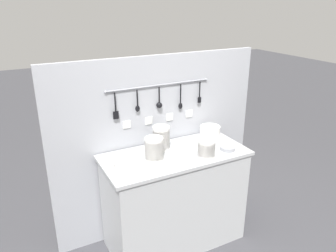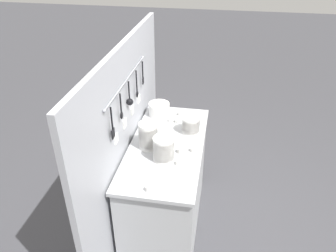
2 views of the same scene
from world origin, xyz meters
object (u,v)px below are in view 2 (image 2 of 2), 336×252
at_px(cup_beside_plates, 180,150).
at_px(cup_mid_row, 171,120).
at_px(bowl_stack_wide_centre, 163,149).
at_px(bowl_stack_back_corner, 148,136).
at_px(cup_front_left, 194,149).
at_px(plate_stack, 159,109).
at_px(cup_centre, 179,162).
at_px(cup_by_caddy, 149,189).
at_px(cup_edge_far, 154,128).
at_px(cup_back_right, 164,138).
at_px(cup_front_right, 178,121).
at_px(steel_mixing_bowl, 191,117).
at_px(cup_edge_near, 181,113).
at_px(bowl_stack_nested_right, 191,125).

xyz_separation_m(cup_beside_plates, cup_mid_row, (0.47, 0.15, 0.00)).
xyz_separation_m(bowl_stack_wide_centre, cup_mid_row, (0.59, 0.04, -0.08)).
distance_m(bowl_stack_back_corner, cup_front_left, 0.38).
height_order(plate_stack, cup_beside_plates, plate_stack).
relative_size(cup_centre, cup_mid_row, 1.00).
xyz_separation_m(cup_centre, cup_front_left, (0.19, -0.09, 0.00)).
bearing_deg(cup_by_caddy, cup_centre, -26.22).
xyz_separation_m(bowl_stack_wide_centre, cup_centre, (-0.05, -0.13, -0.08)).
xyz_separation_m(bowl_stack_wide_centre, cup_front_left, (0.15, -0.22, -0.08)).
bearing_deg(cup_edge_far, bowl_stack_back_corner, -177.10).
bearing_deg(cup_edge_far, cup_back_right, -141.20).
distance_m(cup_front_right, cup_mid_row, 0.06).
bearing_deg(steel_mixing_bowl, cup_edge_near, 68.05).
bearing_deg(cup_front_right, bowl_stack_back_corner, 158.06).
bearing_deg(cup_mid_row, cup_edge_near, -27.61).
distance_m(plate_stack, cup_by_caddy, 1.07).
bearing_deg(cup_edge_near, plate_stack, 97.15).
distance_m(cup_front_right, cup_edge_near, 0.14).
relative_size(cup_beside_plates, cup_edge_near, 1.00).
distance_m(bowl_stack_nested_right, cup_front_left, 0.30).
bearing_deg(cup_edge_far, bowl_stack_wide_centre, -158.37).
bearing_deg(cup_edge_near, cup_front_left, -162.07).
relative_size(cup_back_right, cup_edge_near, 1.00).
height_order(bowl_stack_back_corner, plate_stack, bowl_stack_back_corner).
xyz_separation_m(bowl_stack_back_corner, cup_edge_near, (0.58, -0.18, -0.09)).
distance_m(cup_back_right, cup_front_left, 0.29).
relative_size(steel_mixing_bowl, cup_centre, 3.03).
bearing_deg(plate_stack, cup_mid_row, -129.26).
bearing_deg(cup_edge_near, cup_centre, -173.05).
height_order(cup_beside_plates, cup_edge_far, same).
bearing_deg(bowl_stack_wide_centre, bowl_stack_back_corner, 46.70).
bearing_deg(cup_beside_plates, cup_front_right, 11.02).
bearing_deg(cup_front_left, bowl_stack_back_corner, 90.24).
height_order(cup_edge_far, cup_mid_row, same).
bearing_deg(cup_edge_far, cup_centre, -147.84).
height_order(bowl_stack_back_corner, cup_edge_far, bowl_stack_back_corner).
xyz_separation_m(plate_stack, cup_mid_row, (-0.11, -0.14, -0.04)).
height_order(bowl_stack_nested_right, cup_edge_far, bowl_stack_nested_right).
bearing_deg(bowl_stack_wide_centre, cup_edge_far, 21.63).
distance_m(cup_beside_plates, cup_centre, 0.16).
height_order(steel_mixing_bowl, cup_front_left, cup_front_left).
xyz_separation_m(cup_centre, cup_by_caddy, (-0.32, 0.16, 0.00)).
bearing_deg(bowl_stack_back_corner, plate_stack, 2.22).
height_order(bowl_stack_wide_centre, cup_by_caddy, bowl_stack_wide_centre).
height_order(bowl_stack_wide_centre, cup_front_left, bowl_stack_wide_centre).
relative_size(cup_beside_plates, cup_front_left, 1.00).
distance_m(bowl_stack_back_corner, steel_mixing_bowl, 0.62).
bearing_deg(cup_by_caddy, cup_front_left, -26.15).
xyz_separation_m(steel_mixing_bowl, cup_beside_plates, (-0.57, 0.02, 0.00)).
xyz_separation_m(bowl_stack_back_corner, cup_back_right, (0.13, -0.11, -0.09)).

